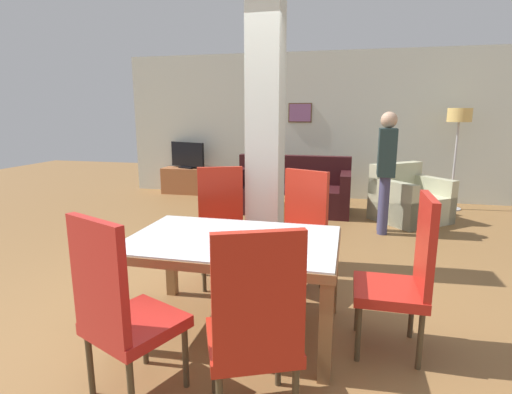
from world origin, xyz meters
name	(u,v)px	position (x,y,z in m)	size (l,w,h in m)	color
ground_plane	(234,329)	(0.00, 0.00, 0.00)	(18.00, 18.00, 0.00)	brown
back_wall	(308,126)	(0.00, 5.04, 1.35)	(7.20, 0.09, 2.70)	silver
divider_pillar	(266,138)	(-0.04, 1.34, 1.35)	(0.33, 0.39, 2.70)	silver
dining_table	(233,257)	(0.00, 0.00, 0.58)	(1.51, 1.00, 0.72)	brown
dining_chair_head_right	(405,273)	(1.19, 0.00, 0.57)	(0.46, 0.46, 1.09)	red
dining_chair_near_left	(120,308)	(-0.38, -0.87, 0.57)	(0.60, 0.60, 1.09)	#B0221D
dining_chair_far_left	(222,222)	(-0.38, 0.89, 0.57)	(0.60, 0.60, 1.09)	#B02716
dining_chair_far_right	(299,228)	(0.38, 0.87, 0.57)	(0.61, 0.61, 1.09)	red
dining_chair_near_right	(255,326)	(0.38, -0.88, 0.57)	(0.60, 0.60, 1.09)	#B42415
sofa	(291,193)	(-0.12, 3.78, 0.30)	(1.89, 0.86, 0.89)	#341215
armchair	(409,202)	(1.69, 3.59, 0.29)	(1.26, 1.25, 0.84)	#B9B894
coffee_table	(279,211)	(-0.16, 2.89, 0.21)	(0.70, 0.45, 0.40)	#A36A32
bottle	(275,191)	(-0.23, 2.88, 0.50)	(0.08, 0.08, 0.26)	#4C2D14
tv_stand	(188,181)	(-2.35, 4.76, 0.26)	(1.02, 0.40, 0.51)	#A96138
tv_screen	(187,156)	(-2.35, 4.76, 0.76)	(0.80, 0.34, 0.51)	black
floor_lamp	(459,124)	(2.50, 4.54, 1.42)	(0.37, 0.37, 1.68)	#B7B7BC
standing_person	(386,165)	(1.27, 2.86, 0.93)	(0.23, 0.38, 1.62)	#403F65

